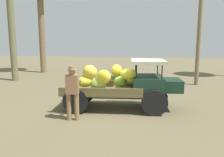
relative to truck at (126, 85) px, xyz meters
name	(u,v)px	position (x,y,z in m)	size (l,w,h in m)	color
ground_plane	(113,107)	(-0.52, 0.13, -0.95)	(60.00, 60.00, 0.00)	brown
truck	(126,85)	(0.00, 0.00, 0.00)	(4.54, 1.98, 1.90)	#173123
farmer	(72,90)	(-1.62, -1.49, 0.07)	(0.53, 0.47, 1.80)	olive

